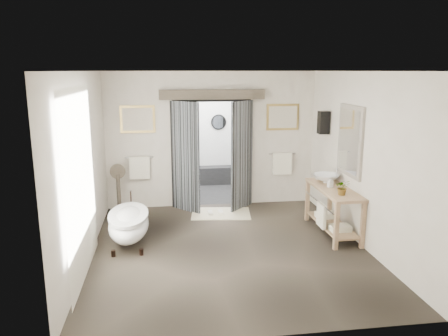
# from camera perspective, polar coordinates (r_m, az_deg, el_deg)

# --- Properties ---
(ground_plane) EXTENTS (5.00, 5.00, 0.00)m
(ground_plane) POSITION_cam_1_polar(r_m,az_deg,el_deg) (7.41, 0.65, -10.50)
(ground_plane) COLOR #4D4336
(room_shell) EXTENTS (4.52, 5.02, 2.91)m
(room_shell) POSITION_cam_1_polar(r_m,az_deg,el_deg) (6.78, 0.54, 3.71)
(room_shell) COLOR silver
(room_shell) RESTS_ON ground_plane
(shower_room) EXTENTS (2.22, 2.01, 2.51)m
(shower_room) POSITION_cam_1_polar(r_m,az_deg,el_deg) (10.96, -2.45, 2.08)
(shower_room) COLOR black
(shower_room) RESTS_ON ground_plane
(back_wall_dressing) EXTENTS (3.82, 0.71, 2.52)m
(back_wall_dressing) POSITION_cam_1_polar(r_m,az_deg,el_deg) (9.21, -1.48, 4.22)
(back_wall_dressing) COLOR black
(back_wall_dressing) RESTS_ON ground_plane
(clawfoot_tub) EXTENTS (0.67, 1.50, 0.73)m
(clawfoot_tub) POSITION_cam_1_polar(r_m,az_deg,el_deg) (7.68, -12.32, -7.08)
(clawfoot_tub) COLOR black
(clawfoot_tub) RESTS_ON ground_plane
(vanity) EXTENTS (0.57, 1.60, 0.85)m
(vanity) POSITION_cam_1_polar(r_m,az_deg,el_deg) (8.14, 13.93, -4.93)
(vanity) COLOR #A78556
(vanity) RESTS_ON ground_plane
(pedestal_mirror) EXTENTS (0.31, 0.20, 1.06)m
(pedestal_mirror) POSITION_cam_1_polar(r_m,az_deg,el_deg) (9.22, -13.58, -3.16)
(pedestal_mirror) COLOR brown
(pedestal_mirror) RESTS_ON ground_plane
(rug) EXTENTS (1.29, 0.94, 0.01)m
(rug) POSITION_cam_1_polar(r_m,az_deg,el_deg) (9.10, -0.41, -5.96)
(rug) COLOR beige
(rug) RESTS_ON ground_plane
(slippers) EXTENTS (0.31, 0.23, 0.05)m
(slippers) POSITION_cam_1_polar(r_m,az_deg,el_deg) (9.08, -1.12, -5.82)
(slippers) COLOR beige
(slippers) RESTS_ON rug
(basin) EXTENTS (0.63, 0.63, 0.17)m
(basin) POSITION_cam_1_polar(r_m,az_deg,el_deg) (8.39, 13.20, -1.33)
(basin) COLOR white
(basin) RESTS_ON vanity
(plant) EXTENTS (0.29, 0.27, 0.27)m
(plant) POSITION_cam_1_polar(r_m,az_deg,el_deg) (7.62, 15.24, -2.45)
(plant) COLOR gray
(plant) RESTS_ON vanity
(soap_bottle_a) EXTENTS (0.10, 0.10, 0.19)m
(soap_bottle_a) POSITION_cam_1_polar(r_m,az_deg,el_deg) (8.08, 13.71, -1.83)
(soap_bottle_a) COLOR gray
(soap_bottle_a) RESTS_ON vanity
(soap_bottle_b) EXTENTS (0.15, 0.15, 0.15)m
(soap_bottle_b) POSITION_cam_1_polar(r_m,az_deg,el_deg) (8.60, 12.23, -1.00)
(soap_bottle_b) COLOR gray
(soap_bottle_b) RESTS_ON vanity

